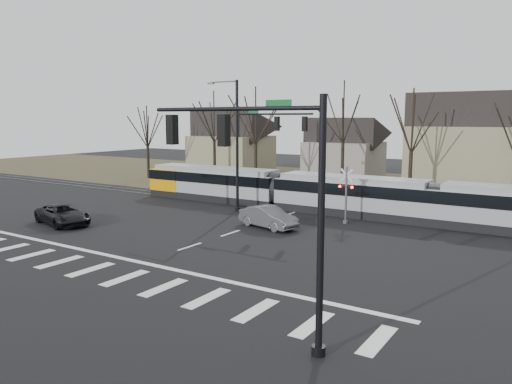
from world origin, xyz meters
The scene contains 16 objects.
ground centered at (0.00, 0.00, 0.00)m, with size 140.00×140.00×0.00m, color black.
grass_verge centered at (0.00, 32.00, 0.01)m, with size 140.00×28.00×0.01m, color #38331E.
crosswalk centered at (0.00, -4.00, 0.01)m, with size 27.00×2.60×0.01m.
stop_line centered at (0.00, -1.80, 0.01)m, with size 28.00×0.35×0.01m, color silver.
lane_dashes centered at (0.00, 16.00, 0.01)m, with size 0.18×30.00×0.01m.
rail_pair centered at (0.00, 15.80, 0.03)m, with size 90.00×1.52×0.06m.
tram centered at (4.02, 16.00, 1.61)m, with size 39.07×2.90×2.96m.
sedan centered at (1.17, 8.73, 0.73)m, with size 4.65×2.57×1.45m, color #4E5155.
suv centered at (-11.34, 1.89, 0.70)m, with size 5.41×3.40×1.39m, color black.
signal_pole_near_right centered at (10.11, -6.00, 5.17)m, with size 6.72×0.44×8.00m.
signal_pole_far centered at (-2.41, 12.50, 5.70)m, with size 9.28×0.44×10.20m.
rail_crossing_signal centered at (5.00, 12.79, 1.89)m, with size 1.08×0.36×4.00m.
tree_row centered at (2.00, 26.00, 5.00)m, with size 59.20×7.20×10.00m.
house_a centered at (-20.00, 34.00, 4.46)m, with size 9.72×8.64×8.60m.
house_b centered at (-5.00, 36.00, 3.97)m, with size 8.64×7.56×7.65m.
house_c centered at (9.00, 33.00, 5.23)m, with size 10.80×8.64×10.10m.
Camera 1 is at (18.29, -19.32, 7.30)m, focal length 35.00 mm.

